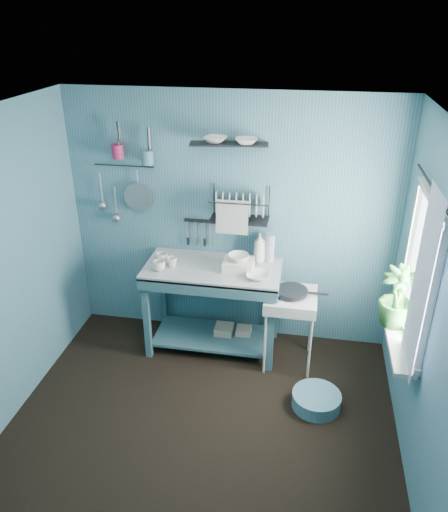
% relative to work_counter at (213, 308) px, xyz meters
% --- Properties ---
extents(floor, '(3.20, 3.20, 0.00)m').
position_rel_work_counter_xyz_m(floor, '(0.12, -1.16, -0.46)').
color(floor, black).
rests_on(floor, ground).
extents(ceiling, '(3.20, 3.20, 0.00)m').
position_rel_work_counter_xyz_m(ceiling, '(0.12, -1.16, 2.04)').
color(ceiling, silver).
rests_on(ceiling, ground).
extents(wall_back, '(3.20, 0.00, 3.20)m').
position_rel_work_counter_xyz_m(wall_back, '(0.12, 0.34, 0.79)').
color(wall_back, '#3D6D7D').
rests_on(wall_back, ground).
extents(wall_front, '(3.20, 0.00, 3.20)m').
position_rel_work_counter_xyz_m(wall_front, '(0.12, -2.66, 0.79)').
color(wall_front, '#3D6D7D').
rests_on(wall_front, ground).
extents(wall_right, '(0.00, 3.00, 3.00)m').
position_rel_work_counter_xyz_m(wall_right, '(1.72, -1.16, 0.79)').
color(wall_right, '#3D6D7D').
rests_on(wall_right, ground).
extents(work_counter, '(1.40, 0.89, 0.92)m').
position_rel_work_counter_xyz_m(work_counter, '(0.00, 0.00, 0.00)').
color(work_counter, '#2F5863').
rests_on(work_counter, floor).
extents(mug_left, '(0.12, 0.12, 0.10)m').
position_rel_work_counter_xyz_m(mug_left, '(-0.48, -0.16, 0.51)').
color(mug_left, silver).
rests_on(mug_left, work_counter).
extents(mug_mid, '(0.14, 0.14, 0.09)m').
position_rel_work_counter_xyz_m(mug_mid, '(-0.38, -0.06, 0.51)').
color(mug_mid, silver).
rests_on(mug_mid, work_counter).
extents(mug_right, '(0.17, 0.17, 0.10)m').
position_rel_work_counter_xyz_m(mug_right, '(-0.50, 0.00, 0.51)').
color(mug_right, silver).
rests_on(mug_right, work_counter).
extents(wash_tub, '(0.28, 0.22, 0.10)m').
position_rel_work_counter_xyz_m(wash_tub, '(0.25, -0.02, 0.51)').
color(wash_tub, silver).
rests_on(wash_tub, work_counter).
extents(tub_bowl, '(0.20, 0.19, 0.06)m').
position_rel_work_counter_xyz_m(tub_bowl, '(0.25, -0.02, 0.59)').
color(tub_bowl, silver).
rests_on(tub_bowl, wash_tub).
extents(soap_bottle, '(0.11, 0.12, 0.30)m').
position_rel_work_counter_xyz_m(soap_bottle, '(0.42, 0.20, 0.61)').
color(soap_bottle, silver).
rests_on(soap_bottle, work_counter).
extents(water_bottle, '(0.09, 0.09, 0.28)m').
position_rel_work_counter_xyz_m(water_bottle, '(0.52, 0.22, 0.60)').
color(water_bottle, '#A2ABB4').
rests_on(water_bottle, work_counter).
extents(counter_bowl, '(0.22, 0.22, 0.05)m').
position_rel_work_counter_xyz_m(counter_bowl, '(0.45, -0.15, 0.49)').
color(counter_bowl, silver).
rests_on(counter_bowl, work_counter).
extents(hotplate_stand, '(0.50, 0.50, 0.76)m').
position_rel_work_counter_xyz_m(hotplate_stand, '(0.76, -0.12, -0.08)').
color(hotplate_stand, beige).
rests_on(hotplate_stand, floor).
extents(frying_pan, '(0.30, 0.30, 0.03)m').
position_rel_work_counter_xyz_m(frying_pan, '(0.76, -0.12, 0.34)').
color(frying_pan, black).
rests_on(frying_pan, hotplate_stand).
extents(knife_strip, '(0.32, 0.02, 0.03)m').
position_rel_work_counter_xyz_m(knife_strip, '(-0.18, 0.31, 0.79)').
color(knife_strip, black).
rests_on(knife_strip, wall_back).
extents(dish_rack, '(0.55, 0.25, 0.32)m').
position_rel_work_counter_xyz_m(dish_rack, '(0.22, 0.21, 1.03)').
color(dish_rack, black).
rests_on(dish_rack, wall_back).
extents(upper_shelf, '(0.72, 0.27, 0.01)m').
position_rel_work_counter_xyz_m(upper_shelf, '(0.11, 0.24, 1.58)').
color(upper_shelf, black).
rests_on(upper_shelf, wall_back).
extents(shelf_bowl_left, '(0.23, 0.23, 0.05)m').
position_rel_work_counter_xyz_m(shelf_bowl_left, '(-0.01, 0.24, 1.59)').
color(shelf_bowl_left, silver).
rests_on(shelf_bowl_left, upper_shelf).
extents(shelf_bowl_right, '(0.22, 0.22, 0.05)m').
position_rel_work_counter_xyz_m(shelf_bowl_right, '(0.27, 0.24, 1.55)').
color(shelf_bowl_right, silver).
rests_on(shelf_bowl_right, upper_shelf).
extents(utensil_cup_magenta, '(0.11, 0.11, 0.13)m').
position_rel_work_counter_xyz_m(utensil_cup_magenta, '(-0.95, 0.26, 1.46)').
color(utensil_cup_magenta, '#AB1F4F').
rests_on(utensil_cup_magenta, wall_back).
extents(utensil_cup_teal, '(0.11, 0.11, 0.13)m').
position_rel_work_counter_xyz_m(utensil_cup_teal, '(-0.66, 0.26, 1.42)').
color(utensil_cup_teal, teal).
rests_on(utensil_cup_teal, wall_back).
extents(colander, '(0.28, 0.03, 0.28)m').
position_rel_work_counter_xyz_m(colander, '(-0.80, 0.29, 1.01)').
color(colander, gray).
rests_on(colander, wall_back).
extents(ladle_outer, '(0.01, 0.01, 0.30)m').
position_rel_work_counter_xyz_m(ladle_outer, '(-1.18, 0.30, 1.07)').
color(ladle_outer, gray).
rests_on(ladle_outer, wall_back).
extents(ladle_inner, '(0.01, 0.01, 0.30)m').
position_rel_work_counter_xyz_m(ladle_inner, '(-1.04, 0.30, 0.95)').
color(ladle_inner, gray).
rests_on(ladle_inner, wall_back).
extents(hook_rail, '(0.60, 0.01, 0.01)m').
position_rel_work_counter_xyz_m(hook_rail, '(-0.92, 0.31, 1.31)').
color(hook_rail, black).
rests_on(hook_rail, wall_back).
extents(window_glass, '(0.00, 1.10, 1.10)m').
position_rel_work_counter_xyz_m(window_glass, '(1.70, -0.71, 0.94)').
color(window_glass, white).
rests_on(window_glass, wall_right).
extents(windowsill, '(0.16, 0.95, 0.04)m').
position_rel_work_counter_xyz_m(windowsill, '(1.62, -0.71, 0.35)').
color(windowsill, beige).
rests_on(windowsill, wall_right).
extents(curtain, '(0.00, 1.35, 1.35)m').
position_rel_work_counter_xyz_m(curtain, '(1.64, -1.01, 0.99)').
color(curtain, white).
rests_on(curtain, wall_right).
extents(curtain_rod, '(0.02, 1.05, 0.02)m').
position_rel_work_counter_xyz_m(curtain_rod, '(1.66, -0.71, 1.59)').
color(curtain_rod, black).
rests_on(curtain_rod, wall_right).
extents(potted_plant, '(0.31, 0.31, 0.50)m').
position_rel_work_counter_xyz_m(potted_plant, '(1.60, -0.56, 0.62)').
color(potted_plant, '#255A24').
rests_on(potted_plant, windowsill).
extents(storage_tin_large, '(0.18, 0.18, 0.22)m').
position_rel_work_counter_xyz_m(storage_tin_large, '(0.10, 0.05, -0.35)').
color(storage_tin_large, tan).
rests_on(storage_tin_large, floor).
extents(storage_tin_small, '(0.15, 0.15, 0.20)m').
position_rel_work_counter_xyz_m(storage_tin_small, '(0.30, 0.08, -0.36)').
color(storage_tin_small, tan).
rests_on(storage_tin_small, floor).
extents(floor_basin, '(0.43, 0.43, 0.13)m').
position_rel_work_counter_xyz_m(floor_basin, '(1.05, -0.70, -0.39)').
color(floor_basin, teal).
rests_on(floor_basin, floor).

